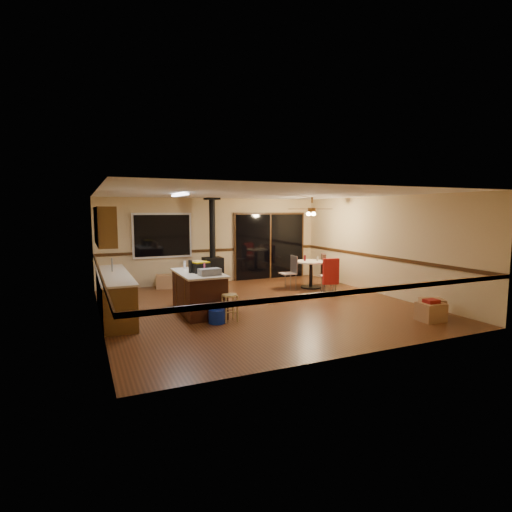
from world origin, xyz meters
TOP-DOWN VIEW (x-y plane):
  - floor at (0.00, 0.00)m, footprint 7.00×7.00m
  - ceiling at (0.00, 0.00)m, footprint 7.00×7.00m
  - wall_back at (0.00, 3.50)m, footprint 7.00×0.00m
  - wall_front at (0.00, -3.50)m, footprint 7.00×0.00m
  - wall_left at (-3.50, 0.00)m, footprint 0.00×7.00m
  - wall_right at (3.50, 0.00)m, footprint 0.00×7.00m
  - chair_rail at (0.00, 0.00)m, footprint 7.00×7.00m
  - window at (-1.60, 3.45)m, footprint 1.72×0.10m
  - sliding_door at (1.90, 3.45)m, footprint 2.52×0.10m
  - lower_cabinets at (-3.20, 0.50)m, footprint 0.60×3.00m
  - countertop at (-3.20, 0.50)m, footprint 0.64×3.04m
  - upper_cabinets at (-3.33, 0.70)m, footprint 0.35×2.00m
  - kitchen_island at (-1.50, 0.00)m, footprint 0.88×1.68m
  - wood_stove at (-0.20, 3.05)m, footprint 0.55×0.50m
  - ceiling_fan at (2.24, 1.45)m, footprint 0.24×0.24m
  - fluorescent_strip at (-1.80, 0.30)m, footprint 0.10×1.20m
  - toolbox_grey at (-1.40, -0.50)m, footprint 0.46×0.29m
  - toolbox_black at (-1.46, -0.10)m, footprint 0.41×0.29m
  - toolbox_yellow_lid at (-1.46, -0.10)m, footprint 0.39×0.28m
  - box_on_island at (-1.35, 0.49)m, footprint 0.29×0.33m
  - bottle_dark at (-1.69, -0.05)m, footprint 0.10×0.10m
  - bottle_pink at (-1.43, -0.16)m, footprint 0.09×0.09m
  - bottle_white at (-1.64, 0.64)m, footprint 0.08×0.08m
  - bar_stool at (-1.12, -0.91)m, footprint 0.34×0.34m
  - blue_bucket at (-1.40, -0.93)m, footprint 0.42×0.42m
  - dining_table at (2.24, 1.45)m, footprint 0.94×0.94m
  - glass_red at (2.09, 1.55)m, footprint 0.07×0.07m
  - glass_cream at (2.42, 1.40)m, footprint 0.07×0.07m
  - chair_left at (1.65, 1.54)m, footprint 0.42×0.42m
  - chair_near at (2.31, 0.57)m, footprint 0.50×0.53m
  - chair_right at (2.78, 1.58)m, footprint 0.60×0.58m
  - box_under_window at (-1.64, 3.10)m, footprint 0.55×0.47m
  - box_corner_a at (2.61, -2.54)m, footprint 0.51×0.44m
  - box_corner_b at (2.95, -2.26)m, footprint 0.57×0.54m
  - box_small_red at (2.61, -2.54)m, footprint 0.28×0.24m

SIDE VIEW (x-z plane):
  - floor at x=0.00m, z-range 0.00..0.00m
  - blue_bucket at x=-1.40m, z-range 0.00..0.27m
  - box_corner_b at x=2.95m, z-range 0.00..0.37m
  - box_corner_a at x=2.61m, z-range 0.00..0.37m
  - box_under_window at x=-1.64m, z-range 0.00..0.39m
  - bar_stool at x=-1.12m, z-range 0.00..0.56m
  - box_small_red at x=2.61m, z-range 0.37..0.44m
  - lower_cabinets at x=-3.20m, z-range 0.00..0.86m
  - kitchen_island at x=-1.50m, z-range 0.00..0.90m
  - dining_table at x=2.24m, z-range 0.14..0.92m
  - chair_left at x=1.65m, z-range 0.33..0.85m
  - chair_near at x=2.31m, z-range 0.25..0.95m
  - chair_right at x=2.78m, z-range 0.25..0.95m
  - wood_stove at x=-0.20m, z-range -0.53..1.99m
  - glass_cream at x=2.42m, z-range 0.78..0.91m
  - glass_red at x=2.09m, z-range 0.78..0.95m
  - countertop at x=-3.20m, z-range 0.86..0.90m
  - toolbox_grey at x=-1.40m, z-range 0.90..1.04m
  - bottle_white at x=-1.64m, z-range 0.90..1.08m
  - box_on_island at x=-1.35m, z-range 0.90..1.08m
  - chair_rail at x=0.00m, z-range 0.96..1.04m
  - toolbox_black at x=-1.46m, z-range 0.90..1.11m
  - bottle_pink at x=-1.43m, z-range 0.90..1.12m
  - bottle_dark at x=-1.69m, z-range 0.90..1.18m
  - sliding_door at x=1.90m, z-range 0.00..2.10m
  - toolbox_yellow_lid at x=-1.46m, z-range 1.11..1.13m
  - wall_back at x=0.00m, z-range -2.20..4.80m
  - wall_front at x=0.00m, z-range -2.20..4.80m
  - wall_left at x=-3.50m, z-range -2.20..4.80m
  - wall_right at x=3.50m, z-range -2.20..4.80m
  - window at x=-1.60m, z-range 0.84..2.16m
  - upper_cabinets at x=-3.33m, z-range 1.50..2.30m
  - ceiling_fan at x=2.24m, z-range 1.94..2.49m
  - fluorescent_strip at x=-1.80m, z-range 2.54..2.58m
  - ceiling at x=0.00m, z-range 2.60..2.60m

